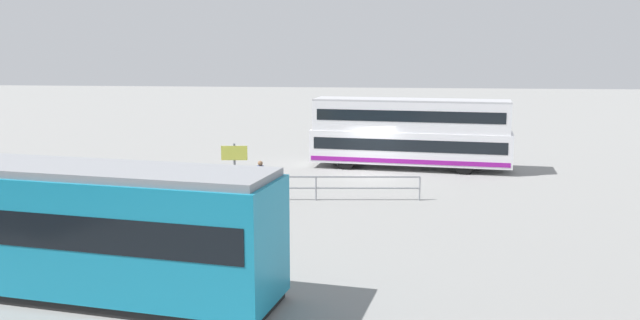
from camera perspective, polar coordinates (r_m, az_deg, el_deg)
ground_plane at (r=34.63m, az=4.40°, el=-1.34°), size 160.00×160.00×0.00m
double_decker_bus at (r=36.55m, az=7.83°, el=2.31°), size 11.14×3.72×3.86m
tram_yellow at (r=19.09m, az=-21.62°, el=-5.41°), size 12.40×4.46×3.55m
pedestrian_near_railing at (r=29.15m, az=-5.20°, el=-1.47°), size 0.36×0.36×1.70m
pedestrian_railing at (r=28.73m, az=-0.36°, el=-2.07°), size 9.12×1.05×1.08m
info_sign at (r=28.88m, az=-7.44°, el=-0.06°), size 1.14×0.18×2.51m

